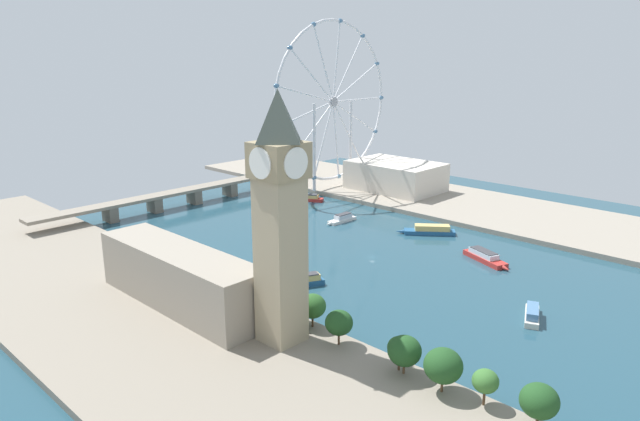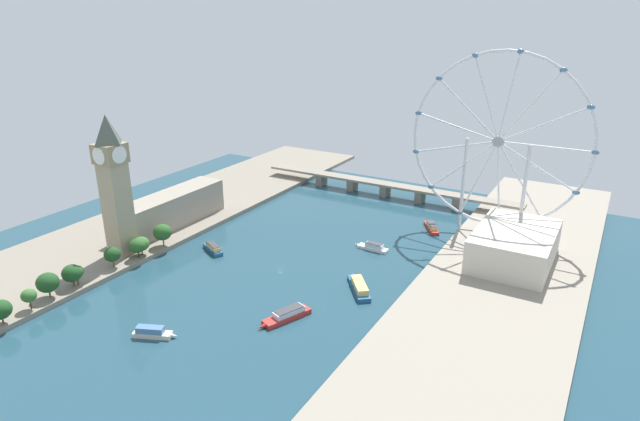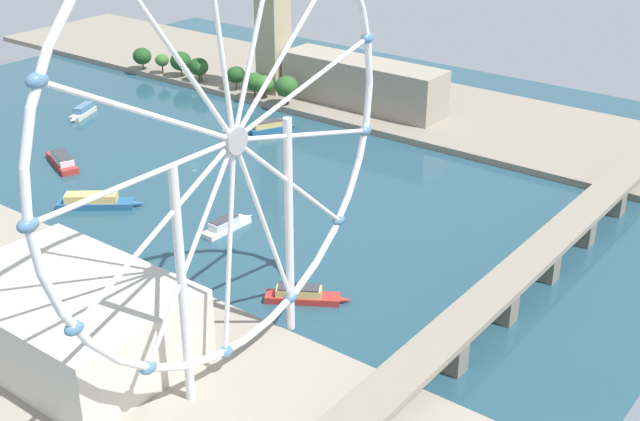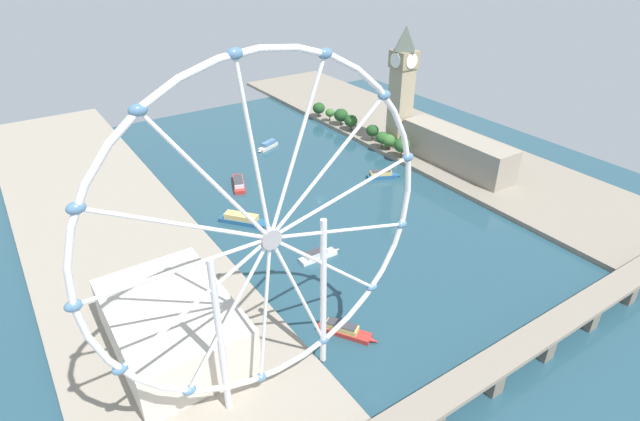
{
  "view_description": "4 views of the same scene",
  "coord_description": "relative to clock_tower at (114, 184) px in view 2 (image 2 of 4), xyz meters",
  "views": [
    {
      "loc": [
        -224.14,
        -176.18,
        103.43
      ],
      "look_at": [
        15.25,
        52.46,
        12.28
      ],
      "focal_mm": 32.26,
      "sensor_mm": 36.0,
      "label": 1
    },
    {
      "loc": [
        169.81,
        -244.69,
        149.25
      ],
      "look_at": [
        -11.26,
        68.81,
        14.21
      ],
      "focal_mm": 30.03,
      "sensor_mm": 36.0,
      "label": 2
    },
    {
      "loc": [
        237.24,
        250.4,
        139.94
      ],
      "look_at": [
        14.57,
        80.53,
        6.69
      ],
      "focal_mm": 47.13,
      "sensor_mm": 36.0,
      "label": 3
    },
    {
      "loc": [
        160.05,
        238.75,
        155.02
      ],
      "look_at": [
        17.38,
        26.19,
        9.13
      ],
      "focal_mm": 28.53,
      "sensor_mm": 36.0,
      "label": 4
    }
  ],
  "objects": [
    {
      "name": "parliament_block",
      "position": [
        -8.02,
        52.47,
        -34.71
      ],
      "size": [
        22.0,
        88.94,
        23.64
      ],
      "primitive_type": "cube",
      "color": "gray",
      "rests_on": "riverbank_left"
    },
    {
      "name": "tour_boat_4",
      "position": [
        134.97,
        90.63,
        -47.5
      ],
      "size": [
        24.52,
        6.33,
        5.08
      ],
      "rotation": [
        0.0,
        0.0,
        3.11
      ],
      "color": "white",
      "rests_on": "ground_plane"
    },
    {
      "name": "riverbank_left",
      "position": [
        -26.58,
        36.01,
        -48.03
      ],
      "size": [
        90.0,
        520.0,
        3.0
      ],
      "primitive_type": "cube",
      "color": "gray",
      "rests_on": "ground_plane"
    },
    {
      "name": "clock_tower",
      "position": [
        0.0,
        0.0,
        0.0
      ],
      "size": [
        16.98,
        16.98,
        89.38
      ],
      "color": "tan",
      "rests_on": "riverbank_left"
    },
    {
      "name": "riverside_hall",
      "position": [
        220.21,
        112.4,
        -36.04
      ],
      "size": [
        45.1,
        66.42,
        20.98
      ],
      "primitive_type": "cube",
      "color": "beige",
      "rests_on": "riverbank_right"
    },
    {
      "name": "riverbank_right",
      "position": [
        221.08,
        36.01,
        -48.03
      ],
      "size": [
        90.0,
        520.0,
        3.0
      ],
      "primitive_type": "cube",
      "color": "gray",
      "rests_on": "ground_plane"
    },
    {
      "name": "tour_boat_1",
      "position": [
        151.27,
        36.17,
        -47.13
      ],
      "size": [
        25.46,
        29.99,
        5.67
      ],
      "rotation": [
        0.0,
        0.0,
        2.25
      ],
      "color": "#235684",
      "rests_on": "ground_plane"
    },
    {
      "name": "tour_boat_5",
      "position": [
        156.98,
        144.2,
        -47.43
      ],
      "size": [
        18.21,
        25.52,
        5.22
      ],
      "rotation": [
        0.0,
        0.0,
        2.14
      ],
      "color": "#B22D28",
      "rests_on": "ground_plane"
    },
    {
      "name": "tour_boat_0",
      "position": [
        44.31,
        35.0,
        -47.12
      ],
      "size": [
        23.3,
        14.24,
        5.7
      ],
      "rotation": [
        0.0,
        0.0,
        2.69
      ],
      "color": "#235684",
      "rests_on": "ground_plane"
    },
    {
      "name": "tour_boat_3",
      "position": [
        84.48,
        -56.08,
        -47.21
      ],
      "size": [
        22.09,
        12.48,
        5.46
      ],
      "rotation": [
        0.0,
        0.0,
        0.41
      ],
      "color": "beige",
      "rests_on": "ground_plane"
    },
    {
      "name": "tour_boat_2",
      "position": [
        132.34,
        -9.9,
        -47.27
      ],
      "size": [
        16.57,
        30.87,
        5.5
      ],
      "rotation": [
        0.0,
        0.0,
        4.33
      ],
      "color": "#B22D28",
      "rests_on": "ground_plane"
    },
    {
      "name": "ferris_wheel",
      "position": [
        195.04,
        153.68,
        17.61
      ],
      "size": [
        120.34,
        3.2,
        124.53
      ],
      "color": "silver",
      "rests_on": "riverbank_right"
    },
    {
      "name": "ground_plane",
      "position": [
        97.25,
        36.01,
        -49.53
      ],
      "size": [
        417.65,
        417.65,
        0.0
      ],
      "primitive_type": "plane",
      "color": "#234756"
    },
    {
      "name": "river_bridge",
      "position": [
        97.25,
        197.37,
        -41.1
      ],
      "size": [
        229.65,
        12.47,
        11.48
      ],
      "color": "gray",
      "rests_on": "ground_plane"
    },
    {
      "name": "tree_row_embankment",
      "position": [
        12.96,
        -30.56,
        -38.05
      ],
      "size": [
        15.33,
        120.47,
        15.16
      ],
      "color": "#513823",
      "rests_on": "riverbank_left"
    }
  ]
}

